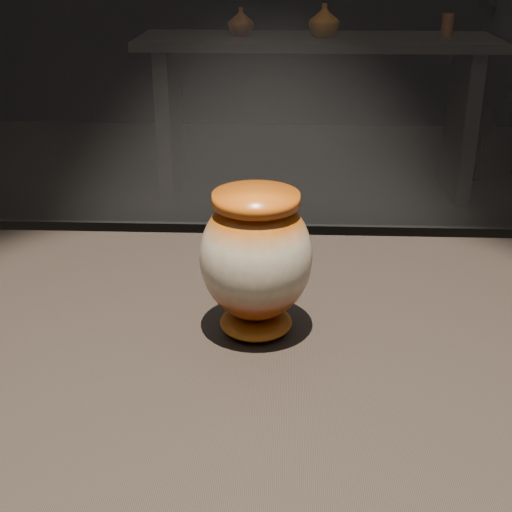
{
  "coord_description": "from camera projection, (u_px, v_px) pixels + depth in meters",
  "views": [
    {
      "loc": [
        0.18,
        -0.81,
        1.4
      ],
      "look_at": [
        0.14,
        0.05,
        1.01
      ],
      "focal_mm": 50.0,
      "sensor_mm": 36.0,
      "label": 1
    }
  ],
  "objects": [
    {
      "name": "back_vase_mid",
      "position": [
        324.0,
        20.0,
        3.92
      ],
      "size": [
        0.17,
        0.17,
        0.18
      ],
      "primitive_type": "imported",
      "rotation": [
        0.0,
        0.0,
        1.54
      ],
      "color": "maroon",
      "rests_on": "back_shelf"
    },
    {
      "name": "back_vase_left",
      "position": [
        241.0,
        22.0,
        3.97
      ],
      "size": [
        0.14,
        0.14,
        0.15
      ],
      "primitive_type": "imported",
      "rotation": [
        0.0,
        0.0,
        6.28
      ],
      "color": "#923E15",
      "rests_on": "back_shelf"
    },
    {
      "name": "display_plinth",
      "position": [
        161.0,
        502.0,
        1.06
      ],
      "size": [
        2.0,
        0.8,
        0.9
      ],
      "color": "black",
      "rests_on": "ground"
    },
    {
      "name": "back_vase_right",
      "position": [
        447.0,
        25.0,
        3.94
      ],
      "size": [
        0.06,
        0.06,
        0.12
      ],
      "primitive_type": "cylinder",
      "color": "#923E15",
      "rests_on": "back_shelf"
    },
    {
      "name": "main_vase",
      "position": [
        256.0,
        258.0,
        0.94
      ],
      "size": [
        0.19,
        0.19,
        0.2
      ],
      "rotation": [
        0.0,
        0.0,
        0.37
      ],
      "color": "maroon",
      "rests_on": "display_plinth"
    },
    {
      "name": "back_shelf",
      "position": [
        315.0,
        85.0,
        4.07
      ],
      "size": [
        2.0,
        0.6,
        0.9
      ],
      "color": "black",
      "rests_on": "ground"
    }
  ]
}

